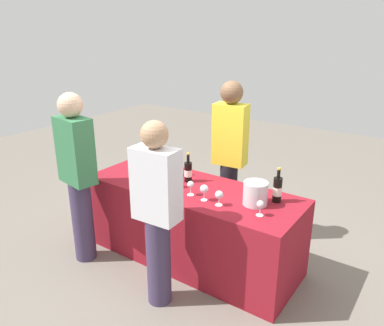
{
  "coord_description": "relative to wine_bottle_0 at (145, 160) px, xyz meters",
  "views": [
    {
      "loc": [
        1.94,
        -2.77,
        2.26
      ],
      "look_at": [
        0.0,
        0.0,
        1.04
      ],
      "focal_mm": 35.53,
      "sensor_mm": 36.0,
      "label": 1
    }
  ],
  "objects": [
    {
      "name": "wine_glass_1",
      "position": [
        0.54,
        -0.17,
        -0.02
      ],
      "size": [
        0.07,
        0.07,
        0.14
      ],
      "color": "silver",
      "rests_on": "tasting_table"
    },
    {
      "name": "tasting_table",
      "position": [
        0.67,
        -0.07,
        -0.52
      ],
      "size": [
        2.16,
        0.79,
        0.79
      ],
      "primitive_type": "cube",
      "color": "maroon",
      "rests_on": "ground_plane"
    },
    {
      "name": "wine_bottle_2",
      "position": [
        0.3,
        0.05,
        -0.0
      ],
      "size": [
        0.07,
        0.07,
        0.32
      ],
      "color": "black",
      "rests_on": "tasting_table"
    },
    {
      "name": "ground_plane",
      "position": [
        0.67,
        -0.07,
        -0.91
      ],
      "size": [
        12.0,
        12.0,
        0.0
      ],
      "primitive_type": "plane",
      "color": "slate"
    },
    {
      "name": "wine_bottle_0",
      "position": [
        0.0,
        0.0,
        0.0
      ],
      "size": [
        0.07,
        0.07,
        0.33
      ],
      "color": "black",
      "rests_on": "tasting_table"
    },
    {
      "name": "server_pouring",
      "position": [
        0.73,
        0.54,
        0.07
      ],
      "size": [
        0.37,
        0.23,
        1.75
      ],
      "rotation": [
        0.0,
        0.0,
        3.26
      ],
      "color": "black",
      "rests_on": "ground_plane"
    },
    {
      "name": "wine_glass_2",
      "position": [
        0.76,
        -0.23,
        -0.02
      ],
      "size": [
        0.07,
        0.07,
        0.14
      ],
      "color": "silver",
      "rests_on": "tasting_table"
    },
    {
      "name": "wine_bottle_1",
      "position": [
        0.14,
        0.08,
        -0.01
      ],
      "size": [
        0.08,
        0.08,
        0.3
      ],
      "color": "black",
      "rests_on": "tasting_table"
    },
    {
      "name": "ice_bucket",
      "position": [
        1.34,
        -0.06,
        -0.02
      ],
      "size": [
        0.21,
        0.21,
        0.21
      ],
      "primitive_type": "cylinder",
      "color": "silver",
      "rests_on": "tasting_table"
    },
    {
      "name": "guest_0",
      "position": [
        -0.23,
        -0.7,
        0.03
      ],
      "size": [
        0.41,
        0.27,
        1.71
      ],
      "rotation": [
        0.0,
        0.0,
        -0.16
      ],
      "color": "#3F3351",
      "rests_on": "ground_plane"
    },
    {
      "name": "guest_1",
      "position": [
        0.81,
        -0.77,
        -0.03
      ],
      "size": [
        0.38,
        0.23,
        1.61
      ],
      "rotation": [
        0.0,
        0.0,
        0.06
      ],
      "color": "#3F3351",
      "rests_on": "ground_plane"
    },
    {
      "name": "wine_glass_5",
      "position": [
        1.46,
        -0.23,
        -0.03
      ],
      "size": [
        0.06,
        0.06,
        0.13
      ],
      "color": "silver",
      "rests_on": "tasting_table"
    },
    {
      "name": "wine_glass_4",
      "position": [
        1.09,
        -0.26,
        -0.03
      ],
      "size": [
        0.07,
        0.07,
        0.14
      ],
      "color": "silver",
      "rests_on": "tasting_table"
    },
    {
      "name": "wine_glass_0",
      "position": [
        0.33,
        -0.14,
        -0.03
      ],
      "size": [
        0.07,
        0.07,
        0.13
      ],
      "color": "silver",
      "rests_on": "tasting_table"
    },
    {
      "name": "wine_glass_3",
      "position": [
        0.93,
        -0.25,
        -0.02
      ],
      "size": [
        0.08,
        0.08,
        0.15
      ],
      "color": "silver",
      "rests_on": "tasting_table"
    },
    {
      "name": "wine_bottle_3",
      "position": [
        0.55,
        0.03,
        -0.02
      ],
      "size": [
        0.08,
        0.08,
        0.3
      ],
      "color": "black",
      "rests_on": "tasting_table"
    },
    {
      "name": "wine_bottle_4",
      "position": [
        1.47,
        0.1,
        -0.0
      ],
      "size": [
        0.08,
        0.08,
        0.32
      ],
      "color": "black",
      "rests_on": "tasting_table"
    }
  ]
}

